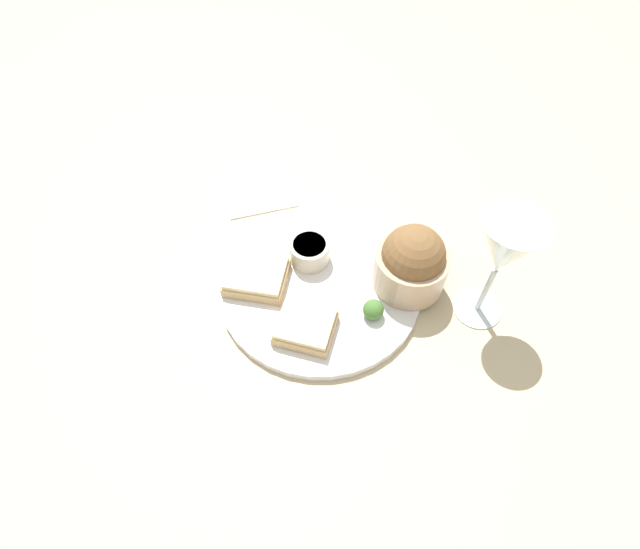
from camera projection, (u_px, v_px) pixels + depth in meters
ground_plane at (320, 288)px, 0.74m from camera, size 4.00×4.00×0.00m
dinner_plate at (320, 285)px, 0.74m from camera, size 0.30×0.30×0.01m
salad_bowl at (412, 262)px, 0.70m from camera, size 0.10×0.10×0.11m
sauce_ramekin at (310, 251)px, 0.74m from camera, size 0.06×0.06×0.04m
cheese_toast_near at (256, 276)px, 0.72m from camera, size 0.09×0.08×0.03m
cheese_toast_far at (305, 327)px, 0.67m from camera, size 0.09×0.08×0.03m
wine_glass at (504, 251)px, 0.61m from camera, size 0.08×0.08×0.19m
garnish at (373, 310)px, 0.69m from camera, size 0.03×0.03×0.03m
napkin at (257, 186)px, 0.86m from camera, size 0.15×0.16×0.01m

